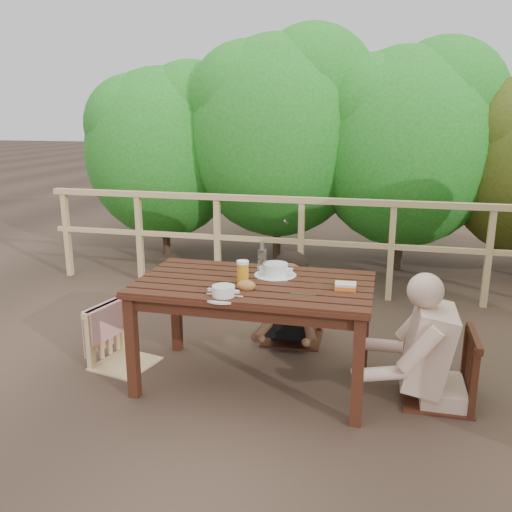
% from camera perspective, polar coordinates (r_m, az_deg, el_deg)
% --- Properties ---
extents(ground, '(60.00, 60.00, 0.00)m').
position_cam_1_polar(ground, '(3.90, -0.18, -13.09)').
color(ground, '#4B3629').
rests_on(ground, ground).
extents(table, '(1.57, 0.88, 0.72)m').
position_cam_1_polar(table, '(3.74, -0.18, -8.18)').
color(table, '#34170D').
rests_on(table, ground).
extents(chair_left, '(0.50, 0.50, 0.83)m').
position_cam_1_polar(chair_left, '(4.09, -13.94, -5.78)').
color(chair_left, tan).
rests_on(chair_left, ground).
extents(chair_far, '(0.49, 0.49, 0.95)m').
position_cam_1_polar(chair_far, '(4.42, 3.96, -3.02)').
color(chair_far, '#34170D').
rests_on(chair_far, ground).
extents(chair_right, '(0.45, 0.45, 0.91)m').
position_cam_1_polar(chair_right, '(3.68, 19.01, -7.93)').
color(chair_right, '#34170D').
rests_on(chair_right, ground).
extents(woman, '(0.50, 0.61, 1.20)m').
position_cam_1_polar(woman, '(4.40, 4.04, -1.39)').
color(woman, black).
rests_on(woman, ground).
extents(diner_right, '(0.70, 0.57, 1.41)m').
position_cam_1_polar(diner_right, '(3.60, 19.82, -4.23)').
color(diner_right, '#CCA38B').
rests_on(diner_right, ground).
extents(railing, '(5.60, 0.10, 1.01)m').
position_cam_1_polar(railing, '(5.56, 4.77, 1.06)').
color(railing, tan).
rests_on(railing, ground).
extents(hedge_row, '(6.60, 1.60, 3.80)m').
position_cam_1_polar(hedge_row, '(6.56, 10.34, 15.25)').
color(hedge_row, '#23701E').
rests_on(hedge_row, ground).
extents(soup_near, '(0.24, 0.24, 0.08)m').
position_cam_1_polar(soup_near, '(3.32, -3.45, -3.81)').
color(soup_near, white).
rests_on(soup_near, table).
extents(soup_far, '(0.29, 0.29, 0.10)m').
position_cam_1_polar(soup_far, '(3.74, 2.05, -1.50)').
color(soup_far, silver).
rests_on(soup_far, table).
extents(bread_roll, '(0.12, 0.09, 0.07)m').
position_cam_1_polar(bread_roll, '(3.45, -1.04, -3.14)').
color(bread_roll, '#B2802E').
rests_on(bread_roll, table).
extents(beer_glass, '(0.08, 0.08, 0.16)m').
position_cam_1_polar(beer_glass, '(3.59, -1.41, -1.71)').
color(beer_glass, gold).
rests_on(beer_glass, table).
extents(bottle, '(0.06, 0.06, 0.26)m').
position_cam_1_polar(bottle, '(3.69, 0.65, -0.45)').
color(bottle, silver).
rests_on(bottle, table).
extents(butter_tub, '(0.14, 0.10, 0.06)m').
position_cam_1_polar(butter_tub, '(3.49, 9.41, -3.27)').
color(butter_tub, white).
rests_on(butter_tub, table).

